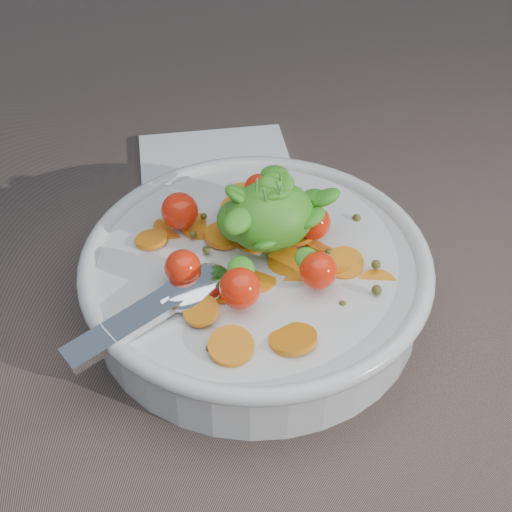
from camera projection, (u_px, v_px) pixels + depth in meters
name	position (u px, v px, depth m)	size (l,w,h in m)	color
ground	(269.00, 326.00, 0.62)	(6.00, 6.00, 0.00)	#755F54
bowl	(256.00, 276.00, 0.62)	(0.32, 0.30, 0.13)	silver
napkin	(216.00, 167.00, 0.79)	(0.17, 0.15, 0.01)	white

